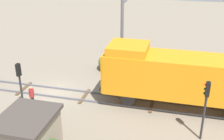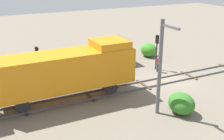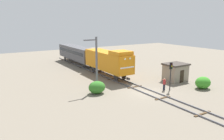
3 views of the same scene
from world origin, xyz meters
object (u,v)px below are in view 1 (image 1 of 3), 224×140
(catenary_mast, at_px, (122,36))
(relay_hut, at_px, (28,136))
(traffic_signal_near, at_px, (19,79))
(locomotive, at_px, (178,75))
(worker_near_track, at_px, (32,95))
(traffic_signal_mid, at_px, (206,100))

(catenary_mast, height_order, relay_hut, catenary_mast)
(traffic_signal_near, relative_size, relay_hut, 1.08)
(locomotive, height_order, relay_hut, locomotive)
(worker_near_track, bearing_deg, traffic_signal_mid, -118.99)
(catenary_mast, bearing_deg, worker_near_track, -35.18)
(worker_near_track, distance_m, relay_hut, 5.77)
(traffic_signal_near, height_order, catenary_mast, catenary_mast)
(traffic_signal_near, xyz_separation_m, worker_near_track, (-0.80, 0.30, -1.65))
(locomotive, xyz_separation_m, traffic_signal_near, (3.20, -10.78, -0.13))
(worker_near_track, xyz_separation_m, catenary_mast, (-7.47, 5.26, 2.82))
(locomotive, height_order, traffic_signal_mid, locomotive)
(catenary_mast, bearing_deg, traffic_signal_mid, 39.41)
(locomotive, height_order, catenary_mast, catenary_mast)
(worker_near_track, bearing_deg, relay_hut, -176.64)
(locomotive, relative_size, catenary_mast, 1.62)
(traffic_signal_mid, relative_size, catenary_mast, 0.56)
(worker_near_track, bearing_deg, locomotive, -101.42)
(relay_hut, bearing_deg, catenary_mast, 168.36)
(traffic_signal_near, distance_m, catenary_mast, 10.03)
(traffic_signal_near, distance_m, worker_near_track, 1.86)
(traffic_signal_mid, bearing_deg, traffic_signal_near, -90.92)
(locomotive, xyz_separation_m, traffic_signal_mid, (3.40, 1.74, 0.00))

